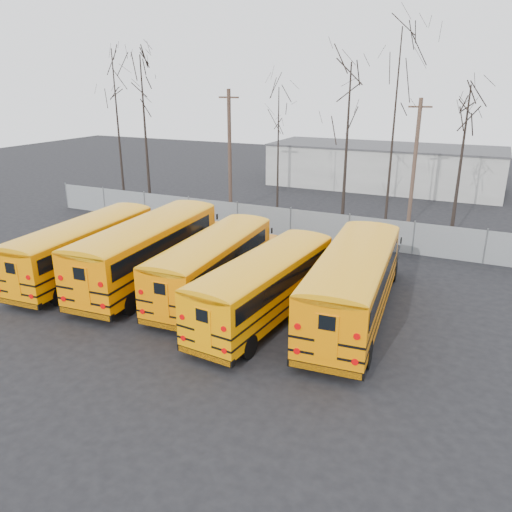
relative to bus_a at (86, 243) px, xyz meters
The scene contains 16 objects.
ground 7.57m from the bus_a, ahead, with size 120.00×120.00×0.00m, color black.
fence 13.40m from the bus_a, 56.90° to the left, with size 40.00×0.04×2.00m, color gray.
distant_building 32.56m from the bus_a, 73.40° to the left, with size 22.00×8.00×4.00m, color beige.
bus_a is the anchor object (origin of this frame).
bus_b 3.70m from the bus_a, 13.11° to the left, with size 3.59×12.26×3.39m.
bus_c 7.43m from the bus_a, ahead, with size 3.03×10.97×3.04m.
bus_d 10.83m from the bus_a, ahead, with size 3.43×10.89×3.00m.
bus_e 14.33m from the bus_a, ahead, with size 3.67×12.06×3.33m.
utility_pole_left 16.67m from the bus_a, 90.05° to the left, with size 1.69×0.29×9.48m.
utility_pole_right 22.81m from the bus_a, 51.75° to the left, with size 1.58×0.49×8.96m.
tree_0 18.84m from the bus_a, 123.42° to the left, with size 0.26×0.26×12.53m, color black.
tree_1 16.88m from the bus_a, 115.07° to the left, with size 0.26×0.26×11.98m, color black.
tree_2 16.38m from the bus_a, 73.61° to the left, with size 0.26×0.26×9.62m, color black.
tree_3 17.40m from the bus_a, 53.19° to the left, with size 0.26×0.26×11.14m, color black.
tree_4 19.15m from the bus_a, 44.67° to the left, with size 0.26×0.26×12.99m, color black.
tree_5 23.36m from the bus_a, 42.18° to the left, with size 0.26×0.26×9.82m, color black.
Camera 1 is at (11.68, -18.18, 9.94)m, focal length 35.00 mm.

